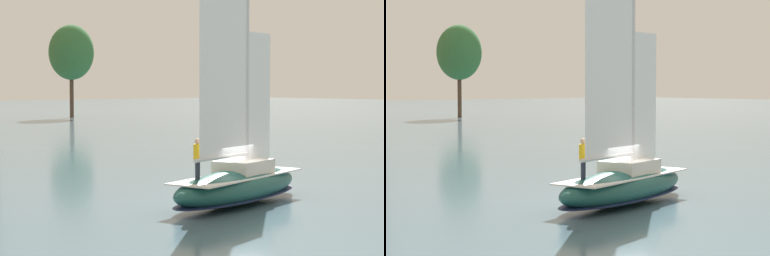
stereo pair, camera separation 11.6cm
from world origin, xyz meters
The scene contains 3 objects.
ground_plane centered at (0.00, 0.00, 0.00)m, with size 400.00×400.00×0.00m, color slate.
tree_shore_center centered at (40.69, 77.71, 10.13)m, with size 7.03×7.03×14.47m.
sailboat_main centered at (0.01, 0.00, 1.00)m, with size 9.42×4.74×12.47m.
Camera 2 is at (-22.43, -22.65, 5.12)m, focal length 70.00 mm.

